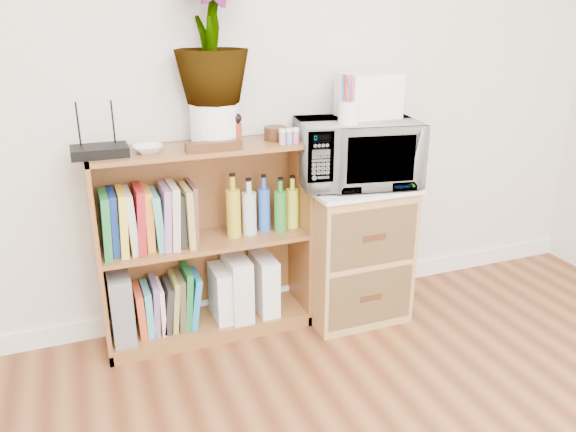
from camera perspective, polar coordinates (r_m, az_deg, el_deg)
skirting_board at (r=3.11m, az=-2.25°, el=-8.23°), size 4.00×0.02×0.10m
bookshelf at (r=2.72m, az=-8.40°, el=-2.82°), size 1.00×0.30×0.95m
wicker_unit at (r=2.94m, az=6.45°, el=-3.55°), size 0.50×0.45×0.70m
microwave at (r=2.76m, az=6.97°, el=6.43°), size 0.63×0.48×0.31m
pen_cup at (r=2.63m, az=6.16°, el=10.41°), size 0.09×0.09×0.10m
small_appliance at (r=2.81m, az=8.17°, el=12.05°), size 0.27×0.22×0.21m
router at (r=2.50m, az=-18.60°, el=6.27°), size 0.23×0.16×0.04m
white_bowl at (r=2.50m, az=-14.06°, el=6.63°), size 0.13×0.13×0.03m
plant_pot at (r=2.59m, az=-7.45°, el=9.25°), size 0.22×0.22×0.19m
potted_plant at (r=2.55m, az=-7.85°, el=17.76°), size 0.32×0.32×0.58m
trinket_box at (r=2.48m, az=-7.54°, el=7.04°), size 0.25×0.06×0.04m
kokeshi_doll at (r=2.56m, az=-5.22°, el=8.25°), size 0.04×0.04×0.10m
wooden_bowl at (r=2.67m, az=-1.29°, el=8.40°), size 0.11×0.11×0.06m
paint_jars at (r=2.59m, az=0.10°, el=7.92°), size 0.10×0.04×0.05m
file_box at (r=2.77m, az=-16.65°, el=-8.51°), size 0.10×0.27×0.33m
magazine_holder_left at (r=2.84m, az=-6.80°, el=-7.77°), size 0.08×0.21×0.27m
magazine_holder_mid at (r=2.84m, az=-5.20°, el=-7.04°), size 0.10×0.26×0.32m
magazine_holder_right at (r=2.88m, az=-2.46°, el=-6.79°), size 0.09×0.24×0.30m
cookbooks at (r=2.62m, az=-13.98°, el=-0.22°), size 0.43×0.20×0.30m
liquor_bottles at (r=2.74m, az=-1.74°, el=1.36°), size 0.45×0.07×0.32m
lower_books at (r=2.81m, az=-12.13°, el=-8.63°), size 0.31×0.19×0.29m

